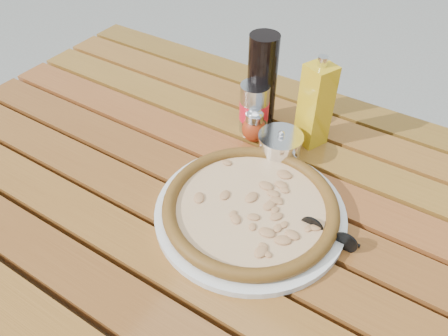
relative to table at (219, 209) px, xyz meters
The scene contains 10 objects.
table is the anchor object (origin of this frame).
plate 0.13m from the table, 20.83° to the right, with size 0.36×0.36×0.01m, color silver.
pizza 0.14m from the table, 20.83° to the right, with size 0.39×0.39×0.03m.
pepper_shaker 0.20m from the table, 94.52° to the left, with size 0.07×0.07×0.08m.
oregano_shaker 0.22m from the table, 97.31° to the left, with size 0.06×0.06×0.08m.
dark_bottle 0.30m from the table, 98.62° to the left, with size 0.07×0.07×0.22m, color black.
soda_can 0.24m from the table, 99.36° to the left, with size 0.08×0.08×0.12m.
olive_oil_cruet 0.30m from the table, 67.37° to the left, with size 0.07×0.07×0.21m.
parmesan_tin 0.19m from the table, 65.71° to the left, with size 0.12×0.12×0.07m.
sunglasses 0.26m from the table, ahead, with size 0.11×0.02×0.04m.
Camera 1 is at (0.35, -0.53, 1.38)m, focal length 35.00 mm.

